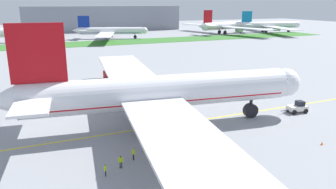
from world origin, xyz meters
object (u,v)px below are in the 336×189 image
(pushback_tug, at_px, (298,107))
(ground_crew_marshaller_front, at_px, (133,153))
(ground_crew_wingwalker_port, at_px, (105,169))
(ground_crew_wingwalker_starboard, at_px, (121,161))
(traffic_cone_port_wing, at_px, (322,143))
(parked_airliner_far_right, at_px, (225,26))
(parked_airliner_far_outer, at_px, (268,25))
(service_truck_baggage_loader, at_px, (112,75))
(parked_airliner_far_centre, at_px, (110,31))
(airliner_foreground, at_px, (157,93))

(pushback_tug, xyz_separation_m, ground_crew_marshaller_front, (-35.07, -6.61, 0.06))
(ground_crew_wingwalker_port, xyz_separation_m, ground_crew_wingwalker_starboard, (2.25, 1.19, 0.10))
(ground_crew_marshaller_front, bearing_deg, pushback_tug, 10.67)
(traffic_cone_port_wing, bearing_deg, parked_airliner_far_right, 61.85)
(pushback_tug, xyz_separation_m, traffic_cone_port_wing, (-7.75, -13.01, -0.72))
(parked_airliner_far_right, bearing_deg, traffic_cone_port_wing, -118.15)
(parked_airliner_far_right, bearing_deg, parked_airliner_far_outer, -3.09)
(pushback_tug, bearing_deg, service_truck_baggage_loader, 122.86)
(ground_crew_wingwalker_starboard, distance_m, parked_airliner_far_centre, 158.52)
(pushback_tug, bearing_deg, parked_airliner_far_centre, 90.46)
(ground_crew_wingwalker_starboard, distance_m, traffic_cone_port_wing, 29.90)
(traffic_cone_port_wing, distance_m, service_truck_baggage_loader, 56.59)
(parked_airliner_far_centre, bearing_deg, traffic_cone_port_wing, -92.37)
(parked_airliner_far_centre, bearing_deg, ground_crew_wingwalker_port, -103.85)
(ground_crew_wingwalker_port, relative_size, parked_airliner_far_outer, 0.02)
(airliner_foreground, height_order, ground_crew_wingwalker_port, airliner_foreground)
(pushback_tug, relative_size, ground_crew_marshaller_front, 3.17)
(ground_crew_wingwalker_port, relative_size, parked_airliner_far_right, 0.02)
(airliner_foreground, height_order, ground_crew_marshaller_front, airliner_foreground)
(airliner_foreground, height_order, parked_airliner_far_outer, airliner_foreground)
(parked_airliner_far_centre, bearing_deg, pushback_tug, -89.54)
(airliner_foreground, xyz_separation_m, service_truck_baggage_loader, (1.47, 36.87, -4.48))
(ground_crew_wingwalker_starboard, xyz_separation_m, service_truck_baggage_loader, (11.09, 48.66, 0.47))
(traffic_cone_port_wing, height_order, parked_airliner_far_right, parked_airliner_far_right)
(ground_crew_wingwalker_starboard, bearing_deg, pushback_tug, 12.37)
(pushback_tug, bearing_deg, traffic_cone_port_wing, -120.78)
(ground_crew_marshaller_front, distance_m, service_truck_baggage_loader, 47.94)
(ground_crew_marshaller_front, xyz_separation_m, traffic_cone_port_wing, (27.32, -6.40, -0.78))
(pushback_tug, xyz_separation_m, ground_crew_wingwalker_starboard, (-37.24, -8.17, 0.05))
(ground_crew_wingwalker_port, xyz_separation_m, parked_airliner_far_right, (116.98, 155.64, 4.40))
(parked_airliner_far_centre, xyz_separation_m, parked_airliner_far_right, (78.65, 0.13, 0.90))
(ground_crew_marshaller_front, distance_m, parked_airliner_far_right, 189.91)
(parked_airliner_far_right, height_order, parked_airliner_far_outer, parked_airliner_far_right)
(airliner_foreground, height_order, service_truck_baggage_loader, airliner_foreground)
(traffic_cone_port_wing, bearing_deg, service_truck_baggage_loader, 108.98)
(pushback_tug, distance_m, ground_crew_marshaller_front, 35.69)
(airliner_foreground, bearing_deg, ground_crew_wingwalker_starboard, -129.20)
(pushback_tug, bearing_deg, parked_airliner_far_outer, 52.19)
(parked_airliner_far_right, bearing_deg, pushback_tug, -117.91)
(service_truck_baggage_loader, bearing_deg, ground_crew_wingwalker_port, -104.98)
(ground_crew_wingwalker_port, distance_m, parked_airliner_far_outer, 215.95)
(pushback_tug, distance_m, parked_airliner_far_right, 165.60)
(airliner_foreground, bearing_deg, traffic_cone_port_wing, -39.92)
(ground_crew_wingwalker_starboard, bearing_deg, ground_crew_marshaller_front, 35.77)
(parked_airliner_far_outer, bearing_deg, traffic_cone_port_wing, -127.28)
(ground_crew_wingwalker_port, distance_m, ground_crew_marshaller_front, 5.20)
(ground_crew_wingwalker_starboard, bearing_deg, parked_airliner_far_outer, 45.62)
(ground_crew_wingwalker_starboard, height_order, traffic_cone_port_wing, ground_crew_wingwalker_starboard)
(traffic_cone_port_wing, relative_size, parked_airliner_far_centre, 0.01)
(ground_crew_wingwalker_port, height_order, parked_airliner_far_outer, parked_airliner_far_outer)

